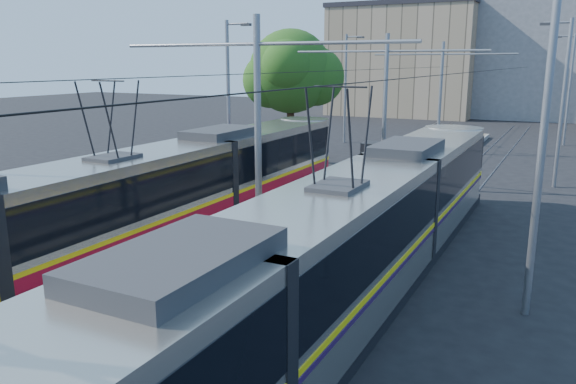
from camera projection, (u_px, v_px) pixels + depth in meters
The scene contains 12 objects.
platform at pixel (361, 198), 24.83m from camera, with size 4.00×50.00×0.30m, color gray.
tactile_strip_left at pixel (331, 191), 25.44m from camera, with size 0.70×50.00×0.01m, color gray.
tactile_strip_right at pixel (393, 198), 24.15m from camera, with size 0.70×50.00×0.01m, color gray.
rails at pixel (361, 201), 24.86m from camera, with size 8.71×70.00×0.03m.
tram_left at pixel (117, 212), 16.45m from camera, with size 2.43×27.62×5.50m.
tram_right at pixel (337, 250), 12.70m from camera, with size 2.43×27.91×5.50m.
catenary at pixel (339, 102), 21.37m from camera, with size 9.20×70.00×7.00m.
street_lamps at pixel (391, 100), 27.39m from camera, with size 15.18×38.22×8.00m.
shelter at pixel (369, 169), 24.02m from camera, with size 0.80×1.16×2.40m.
tree at pixel (297, 73), 33.41m from camera, with size 5.46×5.05×7.94m.
building_left at pixel (408, 60), 65.18m from camera, with size 16.32×12.24×12.40m.
building_centre at pixel (562, 50), 61.31m from camera, with size 18.36×14.28×14.62m.
Camera 1 is at (8.11, -5.96, 6.01)m, focal length 35.00 mm.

